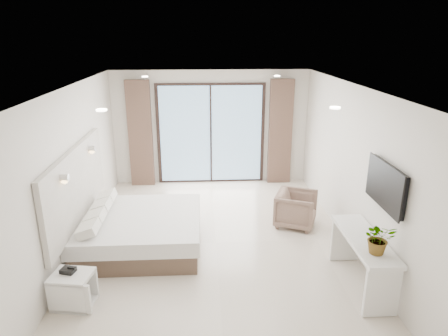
% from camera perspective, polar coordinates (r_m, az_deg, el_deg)
% --- Properties ---
extents(ground, '(6.20, 6.20, 0.00)m').
position_cam_1_polar(ground, '(7.11, -1.18, -10.60)').
color(ground, beige).
rests_on(ground, ground).
extents(room_shell, '(4.62, 6.22, 2.72)m').
position_cam_1_polar(room_shell, '(7.18, -3.06, 3.32)').
color(room_shell, silver).
rests_on(room_shell, ground).
extents(bed, '(2.02, 1.92, 0.70)m').
position_cam_1_polar(bed, '(7.01, -12.00, -8.76)').
color(bed, brown).
rests_on(bed, ground).
extents(nightstand, '(0.58, 0.50, 0.47)m').
position_cam_1_polar(nightstand, '(5.91, -20.73, -15.93)').
color(nightstand, white).
rests_on(nightstand, ground).
extents(phone, '(0.21, 0.19, 0.06)m').
position_cam_1_polar(phone, '(5.82, -21.38, -13.46)').
color(phone, black).
rests_on(phone, nightstand).
extents(console_desk, '(0.47, 1.51, 0.77)m').
position_cam_1_polar(console_desk, '(6.08, 19.25, -11.14)').
color(console_desk, white).
rests_on(console_desk, ground).
extents(plant, '(0.43, 0.47, 0.33)m').
position_cam_1_polar(plant, '(5.58, 21.22, -9.77)').
color(plant, '#33662D').
rests_on(plant, console_desk).
extents(armchair, '(0.88, 0.91, 0.73)m').
position_cam_1_polar(armchair, '(7.68, 10.27, -5.55)').
color(armchair, '#7E6553').
rests_on(armchair, ground).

